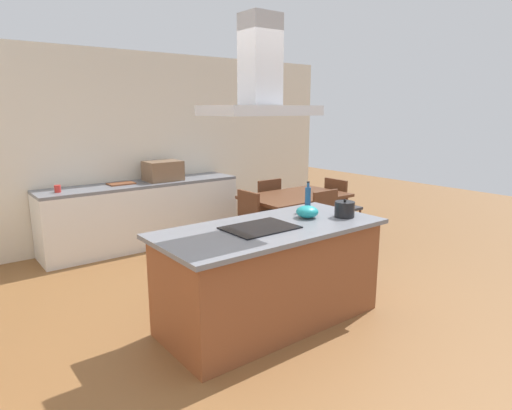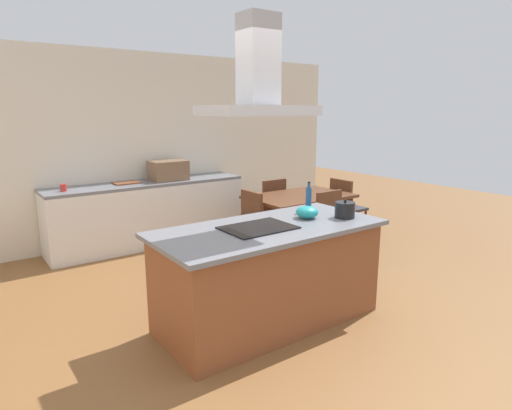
{
  "view_description": "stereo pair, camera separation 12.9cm",
  "coord_description": "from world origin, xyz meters",
  "px_view_note": "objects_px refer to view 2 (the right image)",
  "views": [
    {
      "loc": [
        -2.35,
        -2.83,
        1.9
      ],
      "look_at": [
        0.15,
        0.4,
        1.0
      ],
      "focal_mm": 30.56,
      "sensor_mm": 36.0,
      "label": 1
    },
    {
      "loc": [
        -2.25,
        -2.91,
        1.9
      ],
      "look_at": [
        0.15,
        0.4,
        1.0
      ],
      "focal_mm": 30.56,
      "sensor_mm": 36.0,
      "label": 2
    }
  ],
  "objects_px": {
    "chair_facing_island": "(334,222)",
    "chair_at_left_end": "(245,222)",
    "coffee_mug_red": "(63,188)",
    "range_hood": "(258,83)",
    "cutting_board": "(126,183)",
    "cooktop": "(258,228)",
    "chair_at_right_end": "(345,204)",
    "dining_table": "(300,201)",
    "tea_kettle": "(345,210)",
    "chair_facing_back_wall": "(270,204)",
    "countertop_microwave": "(168,170)",
    "mixing_bowl": "(307,212)",
    "olive_oil_bottle": "(309,199)"
  },
  "relations": [
    {
      "from": "olive_oil_bottle",
      "to": "mixing_bowl",
      "type": "height_order",
      "value": "olive_oil_bottle"
    },
    {
      "from": "tea_kettle",
      "to": "coffee_mug_red",
      "type": "bearing_deg",
      "value": 121.4
    },
    {
      "from": "countertop_microwave",
      "to": "coffee_mug_red",
      "type": "bearing_deg",
      "value": -178.01
    },
    {
      "from": "countertop_microwave",
      "to": "chair_facing_back_wall",
      "type": "height_order",
      "value": "countertop_microwave"
    },
    {
      "from": "coffee_mug_red",
      "to": "chair_at_right_end",
      "type": "relative_size",
      "value": 0.1
    },
    {
      "from": "dining_table",
      "to": "mixing_bowl",
      "type": "bearing_deg",
      "value": -129.58
    },
    {
      "from": "cooktop",
      "to": "chair_at_right_end",
      "type": "bearing_deg",
      "value": 28.68
    },
    {
      "from": "chair_facing_island",
      "to": "chair_at_right_end",
      "type": "bearing_deg",
      "value": 36.01
    },
    {
      "from": "dining_table",
      "to": "range_hood",
      "type": "bearing_deg",
      "value": -140.41
    },
    {
      "from": "chair_at_right_end",
      "to": "tea_kettle",
      "type": "bearing_deg",
      "value": -137.74
    },
    {
      "from": "cooktop",
      "to": "chair_at_right_end",
      "type": "distance_m",
      "value": 3.11
    },
    {
      "from": "cutting_board",
      "to": "countertop_microwave",
      "type": "bearing_deg",
      "value": -4.72
    },
    {
      "from": "tea_kettle",
      "to": "chair_at_right_end",
      "type": "height_order",
      "value": "tea_kettle"
    },
    {
      "from": "cutting_board",
      "to": "chair_facing_island",
      "type": "bearing_deg",
      "value": -48.16
    },
    {
      "from": "olive_oil_bottle",
      "to": "chair_facing_island",
      "type": "xyz_separation_m",
      "value": [
        1.0,
        0.59,
        -0.52
      ]
    },
    {
      "from": "countertop_microwave",
      "to": "chair_facing_back_wall",
      "type": "relative_size",
      "value": 0.56
    },
    {
      "from": "chair_facing_island",
      "to": "tea_kettle",
      "type": "bearing_deg",
      "value": -132.45
    },
    {
      "from": "dining_table",
      "to": "chair_facing_back_wall",
      "type": "bearing_deg",
      "value": 90.0
    },
    {
      "from": "cooktop",
      "to": "countertop_microwave",
      "type": "xyz_separation_m",
      "value": [
        0.5,
        2.88,
        0.13
      ]
    },
    {
      "from": "chair_facing_back_wall",
      "to": "range_hood",
      "type": "distance_m",
      "value": 3.21
    },
    {
      "from": "dining_table",
      "to": "range_hood",
      "type": "height_order",
      "value": "range_hood"
    },
    {
      "from": "dining_table",
      "to": "chair_facing_back_wall",
      "type": "distance_m",
      "value": 0.68
    },
    {
      "from": "cooktop",
      "to": "countertop_microwave",
      "type": "height_order",
      "value": "countertop_microwave"
    },
    {
      "from": "dining_table",
      "to": "chair_facing_island",
      "type": "relative_size",
      "value": 1.57
    },
    {
      "from": "chair_at_right_end",
      "to": "chair_facing_back_wall",
      "type": "xyz_separation_m",
      "value": [
        -0.92,
        0.67,
        0.0
      ]
    },
    {
      "from": "dining_table",
      "to": "cooktop",
      "type": "bearing_deg",
      "value": -140.41
    },
    {
      "from": "mixing_bowl",
      "to": "range_hood",
      "type": "xyz_separation_m",
      "value": [
        -0.58,
        -0.02,
        1.14
      ]
    },
    {
      "from": "cutting_board",
      "to": "chair_at_right_end",
      "type": "distance_m",
      "value": 3.19
    },
    {
      "from": "coffee_mug_red",
      "to": "range_hood",
      "type": "bearing_deg",
      "value": -71.58
    },
    {
      "from": "cutting_board",
      "to": "chair_facing_island",
      "type": "relative_size",
      "value": 0.38
    },
    {
      "from": "cooktop",
      "to": "countertop_microwave",
      "type": "distance_m",
      "value": 2.93
    },
    {
      "from": "chair_facing_island",
      "to": "chair_at_left_end",
      "type": "bearing_deg",
      "value": 143.99
    },
    {
      "from": "cooktop",
      "to": "coffee_mug_red",
      "type": "height_order",
      "value": "coffee_mug_red"
    },
    {
      "from": "countertop_microwave",
      "to": "chair_at_right_end",
      "type": "xyz_separation_m",
      "value": [
        2.21,
        -1.4,
        -0.53
      ]
    },
    {
      "from": "cutting_board",
      "to": "mixing_bowl",
      "type": "bearing_deg",
      "value": -76.62
    },
    {
      "from": "countertop_microwave",
      "to": "range_hood",
      "type": "relative_size",
      "value": 0.56
    },
    {
      "from": "coffee_mug_red",
      "to": "chair_at_right_end",
      "type": "height_order",
      "value": "coffee_mug_red"
    },
    {
      "from": "countertop_microwave",
      "to": "range_hood",
      "type": "distance_m",
      "value": 3.11
    },
    {
      "from": "coffee_mug_red",
      "to": "cutting_board",
      "type": "height_order",
      "value": "coffee_mug_red"
    },
    {
      "from": "cooktop",
      "to": "dining_table",
      "type": "height_order",
      "value": "cooktop"
    },
    {
      "from": "range_hood",
      "to": "cutting_board",
      "type": "bearing_deg",
      "value": 92.1
    },
    {
      "from": "chair_at_right_end",
      "to": "chair_facing_back_wall",
      "type": "height_order",
      "value": "same"
    },
    {
      "from": "cooktop",
      "to": "range_hood",
      "type": "xyz_separation_m",
      "value": [
        0.0,
        0.0,
        1.2
      ]
    },
    {
      "from": "cutting_board",
      "to": "dining_table",
      "type": "height_order",
      "value": "cutting_board"
    },
    {
      "from": "cutting_board",
      "to": "dining_table",
      "type": "bearing_deg",
      "value": -37.44
    },
    {
      "from": "mixing_bowl",
      "to": "chair_at_left_end",
      "type": "distance_m",
      "value": 1.55
    },
    {
      "from": "cooktop",
      "to": "countertop_microwave",
      "type": "bearing_deg",
      "value": 80.19
    },
    {
      "from": "chair_at_left_end",
      "to": "chair_facing_back_wall",
      "type": "height_order",
      "value": "same"
    },
    {
      "from": "dining_table",
      "to": "chair_facing_island",
      "type": "bearing_deg",
      "value": -90.0
    },
    {
      "from": "coffee_mug_red",
      "to": "chair_facing_back_wall",
      "type": "distance_m",
      "value": 2.85
    }
  ]
}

